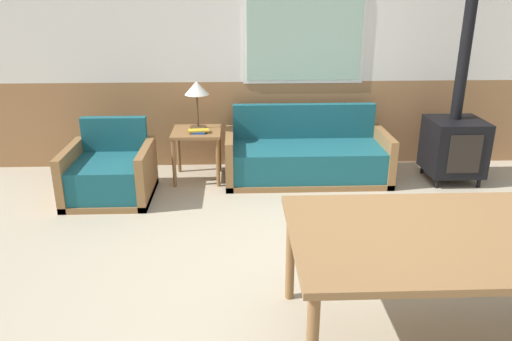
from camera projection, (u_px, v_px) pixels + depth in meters
name	position (u px, v px, depth m)	size (l,w,h in m)	color
ground_plane	(347.00, 284.00, 3.57)	(16.00, 16.00, 0.00)	#B2A58C
wall_back	(305.00, 48.00, 5.56)	(7.20, 0.09, 2.70)	#996B42
couch	(306.00, 158.00, 5.45)	(1.76, 0.76, 0.77)	olive
armchair	(110.00, 175.00, 4.97)	(0.82, 0.81, 0.74)	olive
side_table	(197.00, 139.00, 5.37)	(0.52, 0.52, 0.55)	olive
table_lamp	(197.00, 91.00, 5.28)	(0.26, 0.26, 0.51)	#4C3823
book_stack	(199.00, 131.00, 5.25)	(0.23, 0.15, 0.04)	#234799
dining_table	(473.00, 241.00, 2.76)	(2.03, 1.09, 0.73)	olive
wood_stove	(455.00, 134.00, 5.32)	(0.56, 0.56, 2.35)	black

